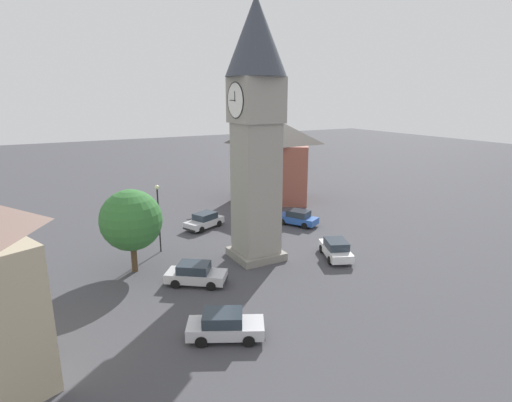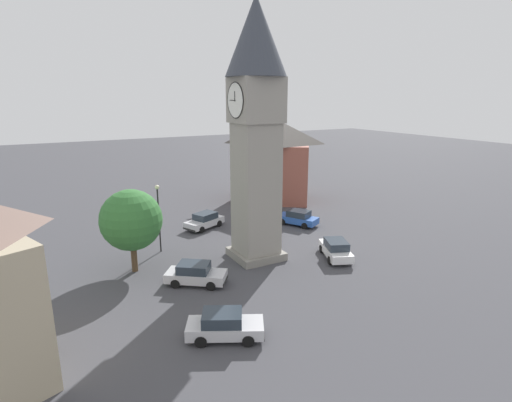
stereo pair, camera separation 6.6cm
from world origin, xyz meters
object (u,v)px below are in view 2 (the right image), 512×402
object	(u,v)px
pedestrian	(252,219)
building_shop_left	(274,159)
car_blue_kerb	(298,218)
lamp_post	(158,208)
car_red_corner	(224,325)
tree	(131,220)
car_white_side	(336,249)
car_black_far	(196,274)
clock_tower	(256,112)
car_silver_kerb	(205,221)

from	to	relation	value
pedestrian	building_shop_left	distance (m)	12.50
car_blue_kerb	lamp_post	world-z (taller)	lamp_post
car_red_corner	lamp_post	bearing A→B (deg)	-2.17
tree	lamp_post	size ratio (longest dim) A/B	1.09
car_white_side	car_black_far	size ratio (longest dim) A/B	1.03
car_blue_kerb	car_white_side	distance (m)	8.89
clock_tower	car_silver_kerb	xyz separation A→B (m)	(8.97, 0.84, -10.76)
car_black_far	lamp_post	distance (m)	7.76
clock_tower	lamp_post	bearing A→B (deg)	52.45
clock_tower	tree	xyz separation A→B (m)	(2.00, 9.19, -7.57)
clock_tower	pedestrian	bearing A→B (deg)	-26.05
clock_tower	lamp_post	xyz separation A→B (m)	(4.92, 6.40, -7.77)
clock_tower	car_black_far	xyz separation A→B (m)	(-2.23, 5.99, -10.76)
car_red_corner	tree	world-z (taller)	tree
pedestrian	tree	world-z (taller)	tree
car_red_corner	car_blue_kerb	bearing A→B (deg)	-45.44
car_blue_kerb	car_black_far	bearing A→B (deg)	118.96
tree	building_shop_left	size ratio (longest dim) A/B	0.55
car_blue_kerb	tree	world-z (taller)	tree
pedestrian	clock_tower	bearing A→B (deg)	153.95
clock_tower	building_shop_left	distance (m)	19.92
car_silver_kerb	car_black_far	world-z (taller)	same
car_silver_kerb	car_red_corner	world-z (taller)	same
car_white_side	building_shop_left	xyz separation A→B (m)	(18.60, -5.45, 4.38)
car_silver_kerb	pedestrian	size ratio (longest dim) A/B	2.64
car_silver_kerb	car_white_side	bearing A→B (deg)	-152.51
car_blue_kerb	car_red_corner	distance (m)	20.60
lamp_post	car_black_far	bearing A→B (deg)	-176.73
car_blue_kerb	tree	bearing A→B (deg)	101.24
car_black_far	tree	distance (m)	6.19
building_shop_left	lamp_post	size ratio (longest dim) A/B	1.98
car_blue_kerb	building_shop_left	bearing A→B (deg)	-17.81
car_black_far	building_shop_left	world-z (taller)	building_shop_left
car_red_corner	building_shop_left	xyz separation A→B (m)	(24.45, -17.89, 4.38)
car_blue_kerb	building_shop_left	distance (m)	11.37
car_black_far	pedestrian	distance (m)	12.66
clock_tower	car_blue_kerb	xyz separation A→B (m)	(5.37, -7.75, -10.76)
car_silver_kerb	car_white_side	size ratio (longest dim) A/B	1.00
tree	lamp_post	distance (m)	4.04
car_red_corner	clock_tower	bearing A→B (deg)	-37.33
clock_tower	tree	world-z (taller)	clock_tower
car_white_side	car_black_far	xyz separation A→B (m)	(1.00, 11.50, 0.00)
car_silver_kerb	lamp_post	bearing A→B (deg)	126.10
car_red_corner	lamp_post	xyz separation A→B (m)	(14.00, -0.53, 2.99)
pedestrian	car_red_corner	bearing A→B (deg)	147.04
car_white_side	tree	distance (m)	15.93
car_black_far	car_blue_kerb	bearing A→B (deg)	-61.04
clock_tower	building_shop_left	size ratio (longest dim) A/B	1.75
car_blue_kerb	car_silver_kerb	xyz separation A→B (m)	(3.60, 8.59, 0.00)
pedestrian	lamp_post	size ratio (longest dim) A/B	0.30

